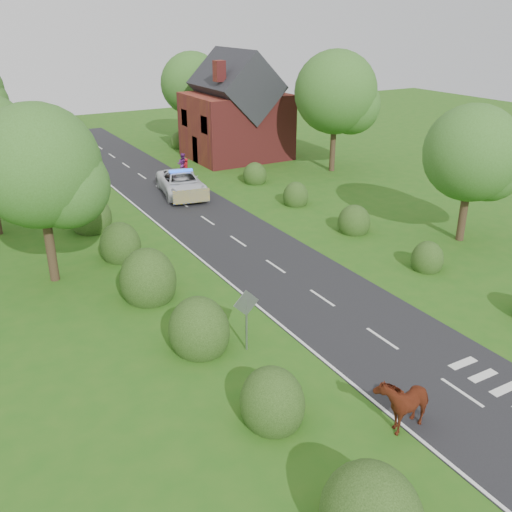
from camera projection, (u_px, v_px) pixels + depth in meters
ground at (382, 339)px, 22.44m from camera, size 120.00×120.00×0.00m
road at (215, 225)px, 34.40m from camera, size 6.00×70.00×0.02m
road_markings at (205, 241)px, 32.01m from camera, size 4.96×70.00×0.01m
hedgerow_left at (126, 253)px, 28.49m from camera, size 2.75×50.41×3.00m
hedgerow_right at (341, 217)px, 34.19m from camera, size 2.10×45.78×2.10m
tree_left_a at (45, 171)px, 25.33m from camera, size 5.74×5.60×8.38m
tree_right_a at (477, 157)px, 30.40m from camera, size 5.33×5.20×7.56m
tree_right_b at (340, 96)px, 44.07m from camera, size 6.56×6.40×9.40m
tree_right_c at (195, 86)px, 54.77m from camera, size 6.15×6.00×8.58m
road_sign at (246, 311)px, 21.10m from camera, size 1.06×0.08×2.53m
house at (236, 114)px, 49.22m from camera, size 8.00×7.40×9.17m
cow at (403, 404)px, 17.56m from camera, size 2.18×1.34×1.46m
police_van at (181, 183)px, 39.94m from camera, size 3.76×6.36×1.80m
pedestrian_red at (186, 168)px, 44.01m from camera, size 0.68×0.62×1.55m
pedestrian_purple at (183, 165)px, 44.55m from camera, size 1.11×1.11×1.81m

